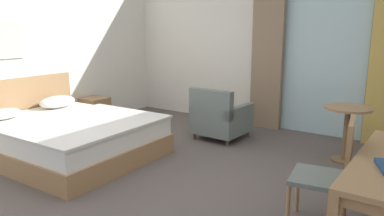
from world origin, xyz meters
The scene contains 11 objects.
ground centered at (0.00, 0.00, -0.05)m, with size 6.05×6.62×0.10m, color #564C47.
wall_back centered at (0.00, 3.05, 1.45)m, with size 5.65×0.12×2.90m, color white.
wall_left centered at (-2.76, 0.00, 1.45)m, with size 0.12×6.22×2.90m, color white.
balcony_glass_door centered at (0.94, 2.97, 1.27)m, with size 1.30×0.02×2.55m, color silver.
curtain_panel_left centered at (0.07, 2.87, 1.30)m, with size 0.53×0.10×2.60m, color #897056.
bed centered at (-1.56, 0.05, 0.27)m, with size 2.23×1.82×0.96m.
nightstand centered at (-2.47, 1.35, 0.24)m, with size 0.41×0.41×0.48m.
desk_chair centered at (1.83, 0.10, 0.54)m, with size 0.51×0.52×0.97m.
armchair_by_window centered at (-0.23, 1.85, 0.32)m, with size 0.74×0.77×0.80m.
round_cafe_table centered at (1.58, 1.91, 0.51)m, with size 0.57×0.57×0.71m.
framed_picture centered at (-2.68, 0.05, 1.50)m, with size 0.03×0.40×0.53m.
Camera 1 is at (2.47, -2.86, 1.67)m, focal length 34.18 mm.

